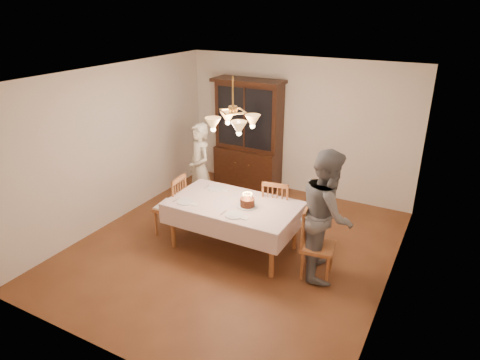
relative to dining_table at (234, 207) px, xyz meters
The scene contains 14 objects.
ground 0.68m from the dining_table, ahead, with size 5.00×5.00×0.00m, color #5B301A.
room_shell 0.90m from the dining_table, ahead, with size 5.00×5.00×5.00m.
dining_table is the anchor object (origin of this frame).
china_hutch 2.46m from the dining_table, 112.24° to the left, with size 1.38×0.54×2.16m.
chair_far_side 0.79m from the dining_table, 54.53° to the left, with size 0.50×0.49×1.00m.
chair_left_end 1.14m from the dining_table, behind, with size 0.46×0.48×1.00m.
chair_right_end 1.36m from the dining_table, ahead, with size 0.48×0.50×1.00m.
elderly_woman 1.43m from the dining_table, 143.61° to the left, with size 0.59×0.39×1.61m, color beige.
adult_in_grey 1.41m from the dining_table, ahead, with size 0.87×0.68×1.79m, color slate.
birthday_cake 0.27m from the dining_table, ahead, with size 0.30×0.30×0.21m.
place_setting_near_left 0.71m from the dining_table, 152.78° to the right, with size 0.38×0.24×0.02m.
place_setting_near_right 0.42m from the dining_table, 58.26° to the right, with size 0.40×0.25×0.02m.
place_setting_far_left 0.59m from the dining_table, 147.30° to the left, with size 0.40×0.25×0.02m.
chandelier 1.29m from the dining_table, 155.46° to the right, with size 0.62×0.62×0.73m.
Camera 1 is at (2.78, -4.95, 3.49)m, focal length 32.00 mm.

